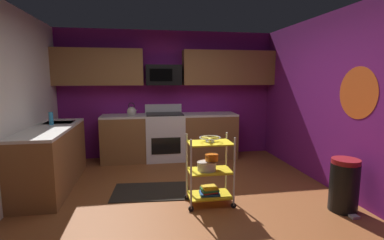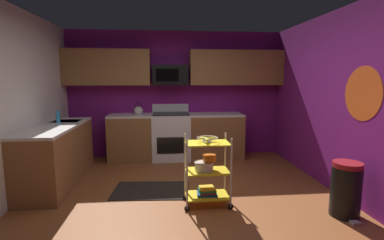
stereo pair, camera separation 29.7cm
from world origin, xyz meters
name	(u,v)px [view 2 (the right image)]	position (x,y,z in m)	size (l,w,h in m)	color
floor	(184,203)	(0.00, 0.00, -0.02)	(4.40, 4.80, 0.04)	brown
wall_back	(176,94)	(0.00, 2.43, 1.30)	(4.52, 0.06, 2.60)	#751970
wall_right	(348,103)	(2.23, 0.00, 1.30)	(0.06, 4.80, 2.60)	#751970
wall_flower_decal	(362,94)	(2.20, -0.32, 1.45)	(0.68, 0.68, 0.00)	#E5591E
counter_run	(135,143)	(-0.79, 1.59, 0.46)	(3.55, 2.47, 0.92)	brown
oven_range	(171,136)	(-0.11, 2.10, 0.48)	(0.76, 0.65, 1.10)	white
upper_cabinets	(177,68)	(0.03, 2.23, 1.85)	(4.40, 0.33, 0.70)	brown
microwave	(170,75)	(-0.11, 2.21, 1.70)	(0.70, 0.39, 0.40)	black
rolling_cart	(207,171)	(0.30, -0.12, 0.45)	(0.62, 0.38, 0.91)	silver
fruit_bowl	(207,139)	(0.30, -0.12, 0.88)	(0.27, 0.27, 0.07)	silver
mixing_bowl_large	(204,166)	(0.26, -0.12, 0.52)	(0.25, 0.25, 0.11)	silver
mixing_bowl_small	(209,158)	(0.33, -0.08, 0.62)	(0.18, 0.18, 0.08)	orange
book_stack	(207,191)	(0.30, -0.12, 0.18)	(0.27, 0.21, 0.11)	#1E4C8C
kettle	(138,111)	(-0.75, 2.10, 1.00)	(0.21, 0.18, 0.26)	beige
dish_soap_bottle	(58,117)	(-1.94, 1.10, 1.02)	(0.06, 0.06, 0.20)	#2D8CBF
trash_can	(346,189)	(1.90, -0.58, 0.33)	(0.34, 0.42, 0.66)	black
floor_rug	(151,190)	(-0.45, 0.42, 0.01)	(1.10, 0.70, 0.01)	black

